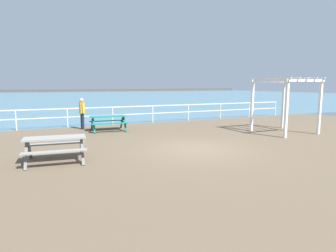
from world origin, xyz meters
The scene contains 8 objects.
ground_plane centered at (0.00, 0.00, -0.10)m, with size 30.00×24.00×0.20m, color brown.
sea_band centered at (0.00, 52.75, 0.00)m, with size 142.00×90.00×0.01m, color teal.
distant_shoreline centered at (0.00, 95.75, 0.00)m, with size 142.00×6.00×1.80m, color #4C4C47.
seaward_railing centered at (0.00, 7.75, 0.77)m, with size 23.07×0.07×1.08m.
picnic_table_near_right centered at (-2.03, 5.62, 0.58)m, with size 1.90×1.66×0.80m.
picnic_table_far_left centered at (-4.92, 0.20, 0.58)m, with size 1.93×1.69×0.80m.
visitor centered at (-3.18, 6.70, 0.95)m, with size 0.26×0.53×1.66m.
lattice_pergola centered at (5.82, 1.44, 2.00)m, with size 2.49×2.61×2.70m.
Camera 1 is at (-5.38, -9.20, 2.37)m, focal length 31.01 mm.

